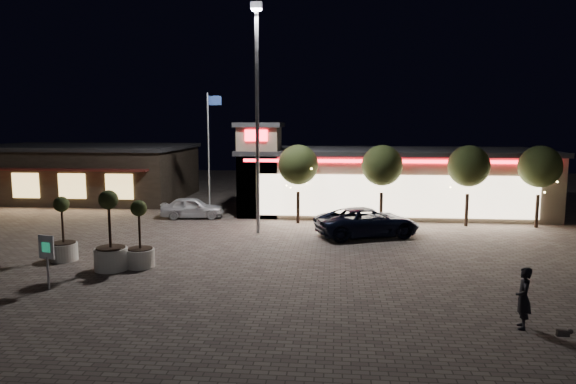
# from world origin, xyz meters

# --- Properties ---
(ground) EXTENTS (90.00, 90.00, 0.00)m
(ground) POSITION_xyz_m (0.00, 0.00, 0.00)
(ground) COLOR #6F635A
(ground) RESTS_ON ground
(retail_building) EXTENTS (20.40, 8.40, 6.10)m
(retail_building) POSITION_xyz_m (9.51, 15.82, 2.21)
(retail_building) COLOR gray
(retail_building) RESTS_ON ground
(restaurant_building) EXTENTS (16.40, 11.00, 4.30)m
(restaurant_building) POSITION_xyz_m (-14.00, 19.97, 2.16)
(restaurant_building) COLOR #382D23
(restaurant_building) RESTS_ON ground
(floodlight_pole) EXTENTS (0.60, 0.40, 12.38)m
(floodlight_pole) POSITION_xyz_m (2.00, 8.00, 7.02)
(floodlight_pole) COLOR gray
(floodlight_pole) RESTS_ON ground
(flagpole) EXTENTS (0.95, 0.10, 8.00)m
(flagpole) POSITION_xyz_m (-1.90, 13.00, 4.74)
(flagpole) COLOR white
(flagpole) RESTS_ON ground
(string_tree_a) EXTENTS (2.42, 2.42, 4.79)m
(string_tree_a) POSITION_xyz_m (4.00, 11.00, 3.56)
(string_tree_a) COLOR #332319
(string_tree_a) RESTS_ON ground
(string_tree_b) EXTENTS (2.42, 2.42, 4.79)m
(string_tree_b) POSITION_xyz_m (9.00, 11.00, 3.56)
(string_tree_b) COLOR #332319
(string_tree_b) RESTS_ON ground
(string_tree_c) EXTENTS (2.42, 2.42, 4.79)m
(string_tree_c) POSITION_xyz_m (14.00, 11.00, 3.56)
(string_tree_c) COLOR #332319
(string_tree_c) RESTS_ON ground
(string_tree_d) EXTENTS (2.42, 2.42, 4.79)m
(string_tree_d) POSITION_xyz_m (18.00, 11.00, 3.56)
(string_tree_d) COLOR #332319
(string_tree_d) RESTS_ON ground
(pickup_truck) EXTENTS (6.17, 4.38, 1.56)m
(pickup_truck) POSITION_xyz_m (8.01, 7.68, 0.78)
(pickup_truck) COLOR black
(pickup_truck) RESTS_ON ground
(white_sedan) EXTENTS (4.20, 2.19, 1.36)m
(white_sedan) POSITION_xyz_m (-2.90, 12.01, 0.68)
(white_sedan) COLOR silver
(white_sedan) RESTS_ON ground
(pedestrian) EXTENTS (0.56, 0.75, 1.86)m
(pedestrian) POSITION_xyz_m (11.88, -4.53, 0.93)
(pedestrian) COLOR black
(pedestrian) RESTS_ON ground
(dog) EXTENTS (0.44, 0.16, 0.24)m
(dog) POSITION_xyz_m (12.78, -5.33, 0.24)
(dog) COLOR #59514C
(dog) RESTS_ON ground
(planter_left) EXTENTS (1.17, 1.17, 2.87)m
(planter_left) POSITION_xyz_m (-5.70, 1.42, 0.89)
(planter_left) COLOR silver
(planter_left) RESTS_ON ground
(planter_mid) EXTENTS (1.17, 1.17, 2.88)m
(planter_mid) POSITION_xyz_m (-1.91, 0.71, 0.89)
(planter_mid) COLOR silver
(planter_mid) RESTS_ON ground
(planter_right) EXTENTS (1.36, 1.36, 3.35)m
(planter_right) POSITION_xyz_m (-2.99, 0.23, 1.03)
(planter_right) COLOR silver
(planter_right) RESTS_ON ground
(valet_sign) EXTENTS (0.66, 0.22, 2.03)m
(valet_sign) POSITION_xyz_m (-4.16, -2.47, 1.42)
(valet_sign) COLOR gray
(valet_sign) RESTS_ON ground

